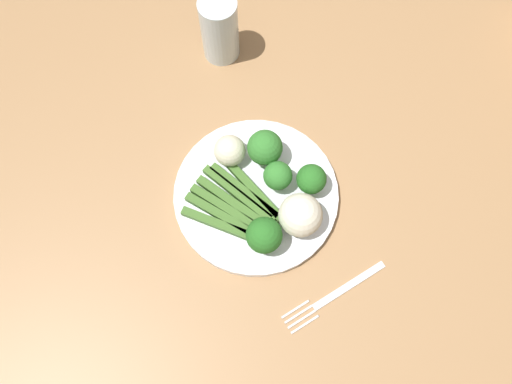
# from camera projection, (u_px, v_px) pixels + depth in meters

# --- Properties ---
(ground_plane) EXTENTS (6.00, 6.00, 0.02)m
(ground_plane) POSITION_uv_depth(u_px,v_px,m) (267.00, 278.00, 1.47)
(ground_plane) COLOR #B7A88E
(dining_table) EXTENTS (1.39, 1.06, 0.75)m
(dining_table) POSITION_uv_depth(u_px,v_px,m) (274.00, 206.00, 0.84)
(dining_table) COLOR #9E754C
(dining_table) RESTS_ON ground_plane
(plate) EXTENTS (0.25, 0.25, 0.01)m
(plate) POSITION_uv_depth(u_px,v_px,m) (256.00, 195.00, 0.74)
(plate) COLOR white
(plate) RESTS_ON dining_table
(asparagus_bundle) EXTENTS (0.15, 0.14, 0.01)m
(asparagus_bundle) POSITION_uv_depth(u_px,v_px,m) (234.00, 204.00, 0.72)
(asparagus_bundle) COLOR #3D6626
(asparagus_bundle) RESTS_ON plate
(broccoli_front_left) EXTENTS (0.04, 0.04, 0.05)m
(broccoli_front_left) POSITION_uv_depth(u_px,v_px,m) (280.00, 174.00, 0.71)
(broccoli_front_left) COLOR #609E3D
(broccoli_front_left) RESTS_ON plate
(broccoli_right) EXTENTS (0.05, 0.05, 0.06)m
(broccoli_right) POSITION_uv_depth(u_px,v_px,m) (265.00, 148.00, 0.72)
(broccoli_right) COLOR #609E3D
(broccoli_right) RESTS_ON plate
(broccoli_back) EXTENTS (0.05, 0.05, 0.06)m
(broccoli_back) POSITION_uv_depth(u_px,v_px,m) (264.00, 235.00, 0.68)
(broccoli_back) COLOR #568E33
(broccoli_back) RESTS_ON plate
(broccoli_back_right) EXTENTS (0.04, 0.04, 0.05)m
(broccoli_back_right) POSITION_uv_depth(u_px,v_px,m) (311.00, 179.00, 0.71)
(broccoli_back_right) COLOR #568E33
(broccoli_back_right) RESTS_ON plate
(cauliflower_outer_edge) EXTENTS (0.05, 0.05, 0.05)m
(cauliflower_outer_edge) POSITION_uv_depth(u_px,v_px,m) (230.00, 151.00, 0.73)
(cauliflower_outer_edge) COLOR beige
(cauliflower_outer_edge) RESTS_ON plate
(cauliflower_mid) EXTENTS (0.06, 0.06, 0.06)m
(cauliflower_mid) POSITION_uv_depth(u_px,v_px,m) (300.00, 215.00, 0.69)
(cauliflower_mid) COLOR silver
(cauliflower_mid) RESTS_ON plate
(fork) EXTENTS (0.06, 0.16, 0.00)m
(fork) POSITION_uv_depth(u_px,v_px,m) (334.00, 295.00, 0.70)
(fork) COLOR silver
(fork) RESTS_ON dining_table
(water_glass) EXTENTS (0.06, 0.06, 0.12)m
(water_glass) POSITION_uv_depth(u_px,v_px,m) (220.00, 29.00, 0.79)
(water_glass) COLOR silver
(water_glass) RESTS_ON dining_table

